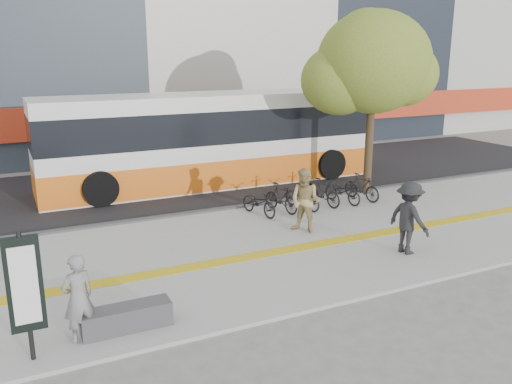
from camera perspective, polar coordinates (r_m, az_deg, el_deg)
name	(u,v)px	position (r m, az deg, el deg)	size (l,w,h in m)	color
ground	(233,282)	(11.96, -2.49, -9.59)	(120.00, 120.00, 0.00)	#63635E
sidewalk	(209,257)	(13.23, -5.09, -6.98)	(40.00, 7.00, 0.08)	gray
tactile_strip	(216,263)	(12.78, -4.29, -7.55)	(40.00, 0.45, 0.01)	gold
street	(136,189)	(20.10, -12.73, 0.33)	(40.00, 8.00, 0.06)	black
curb	(167,217)	(16.36, -9.47, -2.70)	(40.00, 0.25, 0.14)	#3E3E40
bench	(127,318)	(10.11, -13.70, -12.96)	(1.60, 0.45, 0.45)	#3E3E40
signboard	(25,287)	(9.24, -23.53, -9.28)	(0.55, 0.10, 2.20)	black
street_tree	(371,64)	(18.75, 12.19, 13.21)	(4.40, 3.80, 6.31)	#362718
bus	(213,142)	(20.12, -4.65, 5.39)	(12.72, 3.02, 3.39)	silver
bicycle_row	(312,195)	(17.12, 6.01, -0.27)	(4.67, 1.61, 0.89)	black
seated_woman	(78,298)	(9.73, -18.55, -10.74)	(0.58, 0.38, 1.59)	black
pedestrian_tan	(305,201)	(14.63, 5.31, -0.96)	(0.87, 0.68, 1.79)	tan
pedestrian_dark	(409,218)	(13.60, 16.07, -2.67)	(1.17, 0.68, 1.82)	black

